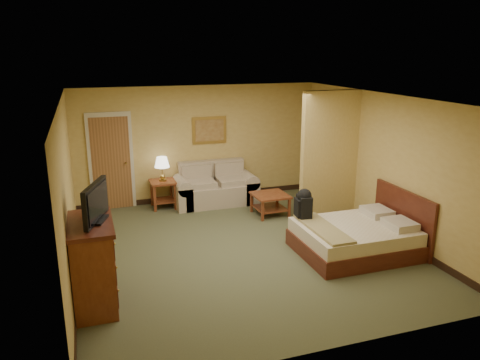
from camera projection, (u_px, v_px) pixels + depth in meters
name	position (u px, v px, depth m)	size (l,w,h in m)	color
floor	(242.00, 249.00, 8.15)	(6.00, 6.00, 0.00)	#4E5235
ceiling	(242.00, 98.00, 7.45)	(6.00, 6.00, 0.00)	white
back_wall	(199.00, 144.00, 10.54)	(5.50, 0.02, 2.60)	tan
left_wall	(67.00, 192.00, 6.96)	(0.02, 6.00, 2.60)	tan
right_wall	(383.00, 165.00, 8.64)	(0.02, 6.00, 2.60)	tan
partition	(329.00, 156.00, 9.30)	(1.20, 0.15, 2.60)	tan
door	(111.00, 162.00, 9.98)	(0.94, 0.16, 2.10)	beige
baseboard	(201.00, 196.00, 10.86)	(5.50, 0.02, 0.12)	black
loveseat	(215.00, 190.00, 10.49)	(1.84, 0.85, 0.93)	tan
side_table	(163.00, 190.00, 10.18)	(0.55, 0.55, 0.61)	maroon
table_lamp	(162.00, 163.00, 10.02)	(0.32, 0.32, 0.53)	#AB8D3E
coffee_table	(270.00, 200.00, 9.75)	(0.72, 0.72, 0.45)	maroon
wall_picture	(209.00, 130.00, 10.50)	(0.78, 0.04, 0.61)	#B78E3F
dresser	(93.00, 264.00, 6.21)	(0.59, 1.12, 1.20)	maroon
tv	(96.00, 204.00, 6.02)	(0.34, 0.81, 0.51)	black
bed	(358.00, 237.00, 7.94)	(1.92, 1.58, 1.02)	#4A1A11
backpack	(304.00, 203.00, 8.09)	(0.25, 0.34, 0.54)	black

